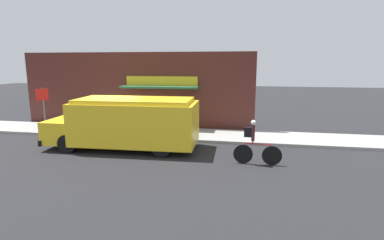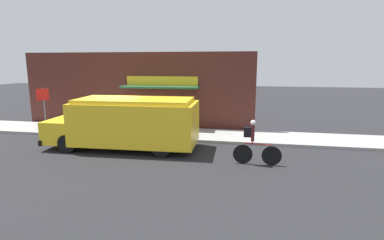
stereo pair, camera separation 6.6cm
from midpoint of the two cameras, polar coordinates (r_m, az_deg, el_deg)
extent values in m
plane|color=#232326|center=(15.01, -14.49, -3.50)|extent=(70.00, 70.00, 0.00)
cube|color=#999993|center=(16.10, -12.68, -2.22)|extent=(28.00, 2.47, 0.13)
cube|color=#4C231E|center=(17.19, -10.99, 5.56)|extent=(13.33, 0.18, 4.21)
cube|color=gold|center=(16.54, -5.96, 7.25)|extent=(3.99, 0.05, 0.60)
cube|color=#235633|center=(16.14, -6.37, 6.23)|extent=(4.19, 0.91, 0.10)
cube|color=yellow|center=(12.88, -10.85, -0.51)|extent=(5.21, 2.41, 1.74)
cube|color=yellow|center=(14.31, -22.94, -1.65)|extent=(1.29, 2.11, 0.96)
cube|color=yellow|center=(12.73, -11.01, 3.68)|extent=(4.79, 2.22, 0.16)
cube|color=black|center=(14.69, -24.75, -3.00)|extent=(0.19, 2.21, 0.24)
cube|color=red|center=(14.63, -14.35, 1.04)|extent=(0.04, 0.44, 0.44)
cylinder|color=black|center=(14.92, -18.97, -2.33)|extent=(0.77, 0.28, 0.76)
cylinder|color=black|center=(13.28, -22.77, -4.18)|extent=(0.77, 0.28, 0.76)
cylinder|color=black|center=(13.58, -3.97, -3.02)|extent=(0.77, 0.28, 0.76)
cylinder|color=black|center=(11.77, -5.97, -5.25)|extent=(0.77, 0.28, 0.76)
cylinder|color=black|center=(11.17, 14.81, -6.59)|extent=(0.71, 0.06, 0.71)
cylinder|color=black|center=(11.15, 9.52, -6.40)|extent=(0.71, 0.06, 0.71)
cylinder|color=red|center=(11.04, 12.25, -4.50)|extent=(0.97, 0.06, 0.04)
cylinder|color=red|center=(11.02, 11.33, -4.17)|extent=(0.04, 0.04, 0.12)
cube|color=#561E1E|center=(10.94, 11.40, -2.46)|extent=(0.12, 0.20, 0.56)
sphere|color=white|center=(10.86, 11.47, -0.51)|extent=(0.19, 0.19, 0.19)
cube|color=black|center=(10.94, 10.41, -2.27)|extent=(0.26, 0.15, 0.36)
cylinder|color=slate|center=(17.43, -26.46, 1.85)|extent=(0.07, 0.07, 2.24)
cube|color=red|center=(17.31, -26.77, 4.34)|extent=(0.45, 0.45, 0.60)
cylinder|color=#2D5138|center=(17.85, -22.57, -0.08)|extent=(0.58, 0.58, 0.74)
cylinder|color=black|center=(17.79, -22.66, 1.16)|extent=(0.59, 0.59, 0.04)
camera|label=1|loc=(0.03, -90.14, -0.03)|focal=28.00mm
camera|label=2|loc=(0.03, 89.86, 0.03)|focal=28.00mm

